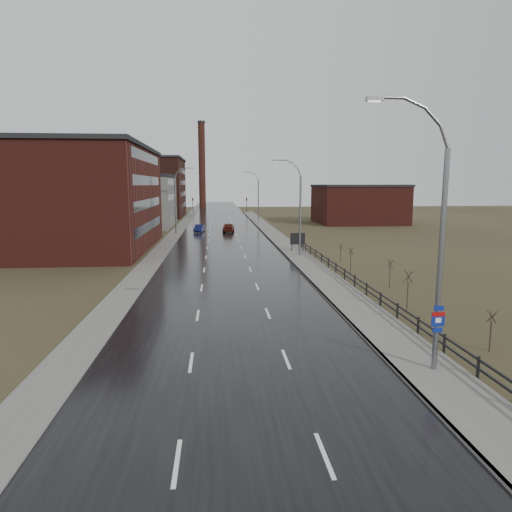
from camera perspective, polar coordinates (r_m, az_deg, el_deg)
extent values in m
plane|color=#2D2819|center=(19.00, -1.52, -17.59)|extent=(320.00, 320.00, 0.00)
cube|color=black|center=(77.44, -4.17, 2.63)|extent=(14.00, 300.00, 0.06)
cube|color=#595651|center=(53.51, 5.45, -0.15)|extent=(3.20, 180.00, 0.18)
cube|color=slate|center=(53.26, 3.84, -0.17)|extent=(0.16, 180.00, 0.18)
cube|color=#595651|center=(77.77, -10.23, 2.56)|extent=(2.40, 260.00, 0.12)
cube|color=#471914|center=(65.15, -22.97, 6.47)|extent=(22.00, 28.00, 13.00)
cube|color=black|center=(65.30, -23.34, 12.39)|extent=(22.44, 28.56, 0.50)
cube|color=black|center=(62.87, -13.20, 3.68)|extent=(0.06, 22.40, 1.20)
cube|color=black|center=(62.68, -13.30, 6.41)|extent=(0.06, 22.40, 1.20)
cube|color=black|center=(62.63, -13.40, 9.15)|extent=(0.06, 22.40, 1.20)
cube|color=black|center=(62.73, -13.50, 11.89)|extent=(0.06, 22.40, 1.20)
cube|color=slate|center=(96.55, -15.18, 6.54)|extent=(16.00, 20.00, 10.00)
cube|color=black|center=(96.50, -15.30, 9.65)|extent=(16.32, 20.40, 0.50)
cube|color=black|center=(95.56, -10.39, 5.48)|extent=(0.06, 16.00, 1.20)
cube|color=black|center=(95.43, -10.44, 7.28)|extent=(0.06, 16.00, 1.20)
cube|color=black|center=(95.40, -10.49, 9.08)|extent=(0.06, 16.00, 1.20)
cube|color=#331611|center=(126.90, -15.07, 8.17)|extent=(26.00, 24.00, 15.00)
cube|color=black|center=(127.08, -15.22, 11.66)|extent=(26.52, 24.48, 0.50)
cube|color=black|center=(125.42, -9.11, 6.30)|extent=(0.06, 19.20, 1.20)
cube|color=black|center=(125.32, -9.14, 7.67)|extent=(0.06, 19.20, 1.20)
cube|color=black|center=(125.30, -9.18, 9.04)|extent=(0.06, 19.20, 1.20)
cube|color=black|center=(125.35, -9.21, 10.41)|extent=(0.06, 19.20, 1.20)
cube|color=#471914|center=(103.89, 12.68, 6.23)|extent=(18.00, 16.00, 8.00)
cube|color=black|center=(103.80, 12.76, 8.57)|extent=(18.36, 16.32, 0.50)
cylinder|color=#331611|center=(167.17, -6.77, 11.09)|extent=(2.40, 2.40, 30.00)
cylinder|color=black|center=(168.47, -6.87, 16.29)|extent=(2.70, 2.70, 0.80)
cylinder|color=slate|center=(21.63, 22.05, -1.00)|extent=(0.24, 0.24, 10.00)
cylinder|color=slate|center=(21.35, 22.45, 13.59)|extent=(0.57, 0.14, 1.12)
cylinder|color=slate|center=(21.20, 21.23, 15.92)|extent=(0.91, 0.14, 0.91)
cylinder|color=slate|center=(20.95, 19.21, 17.63)|extent=(1.12, 0.14, 0.57)
cylinder|color=slate|center=(20.62, 16.67, 18.43)|extent=(1.15, 0.14, 0.14)
cube|color=slate|center=(20.36, 14.59, 18.50)|extent=(0.70, 0.28, 0.18)
cube|color=silver|center=(20.34, 14.58, 18.22)|extent=(0.50, 0.20, 0.04)
cube|color=navy|center=(21.92, 21.89, -6.08)|extent=(0.45, 0.04, 0.22)
cube|color=navy|center=(22.05, 21.82, -7.34)|extent=(0.60, 0.04, 0.65)
cube|color=maroon|center=(21.98, 21.86, -6.77)|extent=(0.60, 0.04, 0.20)
cube|color=navy|center=(22.19, 21.74, -8.58)|extent=(0.45, 0.04, 0.22)
cube|color=silver|center=(22.05, 21.83, -7.47)|extent=(0.26, 0.02, 0.22)
cylinder|color=slate|center=(54.00, 5.54, 4.91)|extent=(0.24, 0.24, 9.50)
cylinder|color=slate|center=(53.86, 5.45, 10.39)|extent=(0.51, 0.14, 0.98)
cylinder|color=slate|center=(53.80, 4.95, 11.16)|extent=(0.81, 0.14, 0.81)
cylinder|color=slate|center=(53.70, 4.19, 11.68)|extent=(0.98, 0.14, 0.51)
cylinder|color=slate|center=(53.58, 3.29, 11.88)|extent=(1.01, 0.14, 0.14)
cube|color=slate|center=(53.49, 2.54, 11.83)|extent=(0.70, 0.28, 0.18)
cube|color=silver|center=(53.48, 2.54, 11.73)|extent=(0.50, 0.20, 0.04)
cylinder|color=slate|center=(79.37, -10.05, 6.08)|extent=(0.24, 0.24, 9.50)
cylinder|color=slate|center=(79.28, -10.03, 9.81)|extent=(0.51, 0.14, 0.98)
cylinder|color=slate|center=(79.26, -9.70, 10.33)|extent=(0.81, 0.14, 0.81)
cylinder|color=slate|center=(79.22, -9.18, 10.69)|extent=(0.98, 0.14, 0.51)
cylinder|color=slate|center=(79.17, -8.57, 10.83)|extent=(1.01, 0.14, 0.14)
cube|color=slate|center=(79.13, -8.06, 10.81)|extent=(0.70, 0.28, 0.18)
cube|color=silver|center=(79.12, -8.06, 10.73)|extent=(0.50, 0.20, 0.04)
cylinder|color=slate|center=(107.48, 0.30, 6.92)|extent=(0.24, 0.24, 9.50)
cylinder|color=slate|center=(107.41, 0.21, 9.67)|extent=(0.51, 0.14, 0.98)
cylinder|color=slate|center=(107.38, -0.04, 10.05)|extent=(0.81, 0.14, 0.81)
cylinder|color=slate|center=(107.33, -0.43, 10.31)|extent=(0.98, 0.14, 0.51)
cylinder|color=slate|center=(107.28, -0.89, 10.40)|extent=(1.01, 0.14, 0.14)
cube|color=slate|center=(107.23, -1.26, 10.37)|extent=(0.70, 0.28, 0.18)
cube|color=silver|center=(107.23, -1.26, 10.32)|extent=(0.50, 0.20, 0.04)
cube|color=black|center=(22.65, 26.01, -12.51)|extent=(0.10, 0.10, 1.10)
cube|color=black|center=(25.10, 22.47, -10.20)|extent=(0.10, 0.10, 1.10)
cube|color=black|center=(27.65, 19.60, -8.28)|extent=(0.10, 0.10, 1.10)
cube|color=black|center=(30.29, 17.26, -6.67)|extent=(0.10, 0.10, 1.10)
cube|color=black|center=(32.99, 15.30, -5.31)|extent=(0.10, 0.10, 1.10)
cube|color=black|center=(35.74, 13.65, -4.16)|extent=(0.10, 0.10, 1.10)
cube|color=black|center=(38.52, 12.24, -3.17)|extent=(0.10, 0.10, 1.10)
cube|color=black|center=(41.34, 11.02, -2.31)|extent=(0.10, 0.10, 1.10)
cube|color=black|center=(44.18, 9.96, -1.56)|extent=(0.10, 0.10, 1.10)
cube|color=black|center=(47.04, 9.03, -0.90)|extent=(0.10, 0.10, 1.10)
cube|color=black|center=(49.91, 8.20, -0.32)|extent=(0.10, 0.10, 1.10)
cube|color=black|center=(52.80, 7.47, 0.20)|extent=(0.10, 0.10, 1.10)
cube|color=black|center=(55.70, 6.81, 0.67)|extent=(0.10, 0.10, 1.10)
cube|color=black|center=(58.62, 6.22, 1.09)|extent=(0.10, 0.10, 1.10)
cube|color=black|center=(61.54, 5.68, 1.47)|extent=(0.10, 0.10, 1.10)
cube|color=black|center=(37.97, 12.48, -2.73)|extent=(0.08, 53.00, 0.10)
cube|color=black|center=(38.06, 12.46, -3.32)|extent=(0.08, 53.00, 0.10)
cylinder|color=#382D23|center=(26.51, 27.25, -8.94)|extent=(0.08, 0.08, 1.60)
cylinder|color=#382D23|center=(26.26, 27.50, -6.76)|extent=(0.04, 0.54, 0.63)
cylinder|color=#382D23|center=(26.28, 27.38, -6.74)|extent=(0.52, 0.21, 0.64)
cylinder|color=#382D23|center=(26.23, 27.30, -6.76)|extent=(0.31, 0.46, 0.65)
cylinder|color=#382D23|center=(26.18, 27.37, -6.80)|extent=(0.31, 0.46, 0.65)
cylinder|color=#382D23|center=(26.20, 27.49, -6.80)|extent=(0.52, 0.21, 0.64)
cylinder|color=#382D23|center=(32.12, 18.40, -4.88)|extent=(0.08, 0.08, 2.15)
cylinder|color=#382D23|center=(31.85, 18.61, -2.43)|extent=(0.04, 0.72, 0.84)
cylinder|color=#382D23|center=(31.88, 18.52, -2.42)|extent=(0.68, 0.27, 0.85)
cylinder|color=#382D23|center=(31.84, 18.44, -2.43)|extent=(0.40, 0.61, 0.86)
cylinder|color=#382D23|center=(31.79, 18.48, -2.45)|extent=(0.40, 0.61, 0.86)
cylinder|color=#382D23|center=(31.79, 18.58, -2.45)|extent=(0.68, 0.27, 0.85)
cylinder|color=#382D23|center=(39.32, 16.38, -2.59)|extent=(0.08, 0.08, 1.77)
cylinder|color=#382D23|center=(39.13, 16.52, -0.94)|extent=(0.04, 0.60, 0.70)
cylinder|color=#382D23|center=(39.16, 16.45, -0.93)|extent=(0.57, 0.23, 0.71)
cylinder|color=#382D23|center=(39.12, 16.38, -0.93)|extent=(0.34, 0.50, 0.72)
cylinder|color=#382D23|center=(39.07, 16.41, -0.95)|extent=(0.34, 0.50, 0.72)
cylinder|color=#382D23|center=(39.07, 16.50, -0.95)|extent=(0.57, 0.23, 0.71)
cylinder|color=#382D23|center=(44.90, 11.74, -0.92)|extent=(0.08, 0.08, 1.90)
cylinder|color=#382D23|center=(44.72, 11.85, 0.64)|extent=(0.04, 0.64, 0.75)
cylinder|color=#382D23|center=(44.76, 11.79, 0.65)|extent=(0.61, 0.24, 0.76)
cylinder|color=#382D23|center=(44.73, 11.73, 0.64)|extent=(0.36, 0.54, 0.77)
cylinder|color=#382D23|center=(44.67, 11.75, 0.63)|extent=(0.36, 0.54, 0.77)
cylinder|color=#382D23|center=(44.67, 11.83, 0.63)|extent=(0.61, 0.24, 0.76)
cylinder|color=#382D23|center=(51.73, 10.54, 0.14)|extent=(0.08, 0.08, 1.44)
cylinder|color=#382D23|center=(51.61, 10.62, 1.17)|extent=(0.04, 0.49, 0.57)
cylinder|color=#382D23|center=(51.65, 10.57, 1.17)|extent=(0.47, 0.19, 0.58)
cylinder|color=#382D23|center=(51.62, 10.51, 1.17)|extent=(0.28, 0.42, 0.59)
cylinder|color=#382D23|center=(51.56, 10.53, 1.16)|extent=(0.28, 0.42, 0.59)
cylinder|color=#382D23|center=(51.56, 10.60, 1.16)|extent=(0.47, 0.19, 0.58)
cube|color=black|center=(57.48, 4.50, 1.31)|extent=(0.10, 0.10, 1.80)
cube|color=black|center=(57.73, 5.89, 1.32)|extent=(0.10, 0.10, 1.80)
cube|color=silver|center=(57.44, 5.22, 2.17)|extent=(1.77, 0.08, 1.35)
cube|color=black|center=(57.39, 5.23, 2.17)|extent=(1.87, 0.04, 1.45)
cylinder|color=black|center=(137.28, -7.90, 6.37)|extent=(0.16, 0.16, 5.20)
imported|color=black|center=(137.20, -7.92, 7.27)|extent=(0.58, 2.73, 1.10)
sphere|color=#FF190C|center=(137.04, -7.93, 7.39)|extent=(0.18, 0.18, 0.18)
cylinder|color=black|center=(137.39, -1.18, 6.46)|extent=(0.16, 0.16, 5.20)
imported|color=black|center=(137.32, -1.18, 7.35)|extent=(0.58, 2.73, 1.10)
sphere|color=#FF190C|center=(137.16, -1.18, 7.48)|extent=(0.18, 0.18, 0.18)
imported|color=#0C103C|center=(82.40, -7.10, 3.41)|extent=(1.96, 4.27, 1.36)
imported|color=#47150B|center=(82.16, -3.46, 3.55)|extent=(2.39, 5.00, 1.65)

